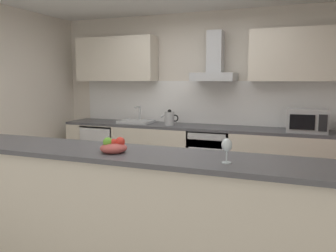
{
  "coord_description": "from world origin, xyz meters",
  "views": [
    {
      "loc": [
        1.42,
        -3.25,
        1.58
      ],
      "look_at": [
        0.01,
        0.4,
        1.05
      ],
      "focal_mm": 36.58,
      "sensor_mm": 36.0,
      "label": 1
    }
  ],
  "objects": [
    {
      "name": "ground",
      "position": [
        0.0,
        0.0,
        -0.01
      ],
      "size": [
        5.82,
        4.82,
        0.02
      ],
      "primitive_type": "cube",
      "color": "gray"
    },
    {
      "name": "wall_back",
      "position": [
        0.0,
        1.97,
        1.3
      ],
      "size": [
        5.82,
        0.12,
        2.6
      ],
      "primitive_type": "cube",
      "color": "silver",
      "rests_on": "ground"
    },
    {
      "name": "backsplash_tile",
      "position": [
        0.0,
        1.9,
        1.23
      ],
      "size": [
        4.09,
        0.02,
        0.66
      ],
      "primitive_type": "cube",
      "color": "white"
    },
    {
      "name": "counter_back",
      "position": [
        0.0,
        1.59,
        0.45
      ],
      "size": [
        4.24,
        0.6,
        0.9
      ],
      "color": "beige",
      "rests_on": "ground"
    },
    {
      "name": "counter_island",
      "position": [
        0.04,
        -0.79,
        0.5
      ],
      "size": [
        3.44,
        0.64,
        0.99
      ],
      "color": "beige",
      "rests_on": "ground"
    },
    {
      "name": "upper_cabinets",
      "position": [
        0.0,
        1.74,
        1.91
      ],
      "size": [
        4.18,
        0.32,
        0.7
      ],
      "color": "beige"
    },
    {
      "name": "oven",
      "position": [
        0.24,
        1.56,
        0.46
      ],
      "size": [
        0.6,
        0.62,
        0.8
      ],
      "color": "slate",
      "rests_on": "ground"
    },
    {
      "name": "refrigerator",
      "position": [
        -1.57,
        1.56,
        0.43
      ],
      "size": [
        0.58,
        0.6,
        0.85
      ],
      "color": "white",
      "rests_on": "ground"
    },
    {
      "name": "microwave",
      "position": [
        1.52,
        1.54,
        1.05
      ],
      "size": [
        0.5,
        0.38,
        0.3
      ],
      "color": "#B7BABC",
      "rests_on": "counter_back"
    },
    {
      "name": "sink",
      "position": [
        -0.98,
        1.57,
        0.93
      ],
      "size": [
        0.5,
        0.4,
        0.26
      ],
      "color": "silver",
      "rests_on": "counter_back"
    },
    {
      "name": "kettle",
      "position": [
        -0.4,
        1.53,
        1.01
      ],
      "size": [
        0.29,
        0.15,
        0.24
      ],
      "color": "#B7BABC",
      "rests_on": "counter_back"
    },
    {
      "name": "range_hood",
      "position": [
        0.24,
        1.69,
        1.79
      ],
      "size": [
        0.62,
        0.45,
        0.72
      ],
      "color": "#B7BABC"
    },
    {
      "name": "wine_glass",
      "position": [
        0.95,
        -0.88,
        1.12
      ],
      "size": [
        0.08,
        0.08,
        0.18
      ],
      "color": "silver",
      "rests_on": "counter_island"
    },
    {
      "name": "fruit_bowl",
      "position": [
        0.02,
        -0.85,
        1.04
      ],
      "size": [
        0.22,
        0.22,
        0.13
      ],
      "color": "#B24C47",
      "rests_on": "counter_island"
    }
  ]
}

